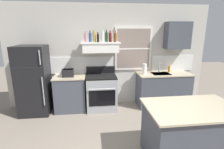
{
  "coord_description": "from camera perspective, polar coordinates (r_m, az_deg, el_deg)",
  "views": [
    {
      "loc": [
        -0.48,
        -2.37,
        2.02
      ],
      "look_at": [
        -0.05,
        1.2,
        1.1
      ],
      "focal_mm": 27.44,
      "sensor_mm": 36.0,
      "label": 1
    }
  ],
  "objects": [
    {
      "name": "back_wall",
      "position": [
        4.67,
        -0.51,
        6.16
      ],
      "size": [
        5.4,
        0.11,
        2.7
      ],
      "color": "beige",
      "rests_on": "ground_plane"
    },
    {
      "name": "refrigerator",
      "position": [
        4.6,
        -24.6,
        -1.8
      ],
      "size": [
        0.7,
        0.72,
        1.69
      ],
      "color": "black",
      "rests_on": "ground_plane"
    },
    {
      "name": "counter_left_of_stove",
      "position": [
        4.58,
        -13.65,
        -6.01
      ],
      "size": [
        0.79,
        0.63,
        0.91
      ],
      "color": "#474C56",
      "rests_on": "ground_plane"
    },
    {
      "name": "toaster",
      "position": [
        4.38,
        -14.43,
        0.56
      ],
      "size": [
        0.3,
        0.2,
        0.19
      ],
      "color": "black",
      "rests_on": "counter_left_of_stove"
    },
    {
      "name": "stove_range",
      "position": [
        4.52,
        -3.54,
        -5.81
      ],
      "size": [
        0.76,
        0.69,
        1.09
      ],
      "color": "#9EA0A5",
      "rests_on": "ground_plane"
    },
    {
      "name": "range_hood_shelf",
      "position": [
        4.35,
        -3.85,
        9.11
      ],
      "size": [
        0.96,
        0.52,
        0.24
      ],
      "color": "white"
    },
    {
      "name": "bottle_rose_pink",
      "position": [
        4.34,
        -8.68,
        12.06
      ],
      "size": [
        0.07,
        0.07,
        0.27
      ],
      "color": "#C67F84",
      "rests_on": "range_hood_shelf"
    },
    {
      "name": "bottle_blue_liqueur",
      "position": [
        4.37,
        -7.28,
        12.21
      ],
      "size": [
        0.07,
        0.07,
        0.28
      ],
      "color": "#1E478C",
      "rests_on": "range_hood_shelf"
    },
    {
      "name": "bottle_champagne_gold_foil",
      "position": [
        4.36,
        -5.93,
        12.34
      ],
      "size": [
        0.08,
        0.08,
        0.3
      ],
      "color": "#B29333",
      "rests_on": "range_hood_shelf"
    },
    {
      "name": "bottle_balsamic_dark",
      "position": [
        4.31,
        -4.69,
        12.04
      ],
      "size": [
        0.06,
        0.06,
        0.25
      ],
      "color": "black",
      "rests_on": "range_hood_shelf"
    },
    {
      "name": "bottle_clear_tall",
      "position": [
        4.34,
        -3.15,
        12.47
      ],
      "size": [
        0.06,
        0.06,
        0.32
      ],
      "color": "silver",
      "rests_on": "range_hood_shelf"
    },
    {
      "name": "bottle_dark_green_wine",
      "position": [
        4.38,
        -1.87,
        12.38
      ],
      "size": [
        0.07,
        0.07,
        0.3
      ],
      "color": "#143819",
      "rests_on": "range_hood_shelf"
    },
    {
      "name": "bottle_red_label_wine",
      "position": [
        4.41,
        -0.62,
        12.32
      ],
      "size": [
        0.07,
        0.07,
        0.28
      ],
      "color": "maroon",
      "rests_on": "range_hood_shelf"
    },
    {
      "name": "bottle_amber_wine",
      "position": [
        4.35,
        1.08,
        12.27
      ],
      "size": [
        0.07,
        0.07,
        0.28
      ],
      "color": "brown",
      "rests_on": "range_hood_shelf"
    },
    {
      "name": "counter_right_with_sink",
      "position": [
        4.94,
        16.6,
        -4.71
      ],
      "size": [
        1.43,
        0.63,
        0.91
      ],
      "color": "#474C56",
      "rests_on": "ground_plane"
    },
    {
      "name": "sink_faucet",
      "position": [
        4.82,
        15.6,
        2.66
      ],
      "size": [
        0.03,
        0.17,
        0.28
      ],
      "color": "silver",
      "rests_on": "counter_right_with_sink"
    },
    {
      "name": "paper_towel_roll",
      "position": [
        4.59,
        10.8,
        1.84
      ],
      "size": [
        0.11,
        0.11,
        0.27
      ],
      "primitive_type": "cylinder",
      "color": "white",
      "rests_on": "counter_right_with_sink"
    },
    {
      "name": "dish_soap_bottle",
      "position": [
        4.96,
        18.52,
        1.74
      ],
      "size": [
        0.06,
        0.06,
        0.18
      ],
      "primitive_type": "cylinder",
      "color": "orange",
      "rests_on": "counter_right_with_sink"
    },
    {
      "name": "kitchen_island",
      "position": [
        3.09,
        24.42,
        -17.47
      ],
      "size": [
        1.4,
        0.9,
        0.91
      ],
      "color": "#474C56",
      "rests_on": "ground_plane"
    },
    {
      "name": "upper_cabinet_right",
      "position": [
        4.96,
        20.98,
        12.06
      ],
      "size": [
        0.64,
        0.32,
        0.7
      ],
      "color": "#474C56"
    }
  ]
}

